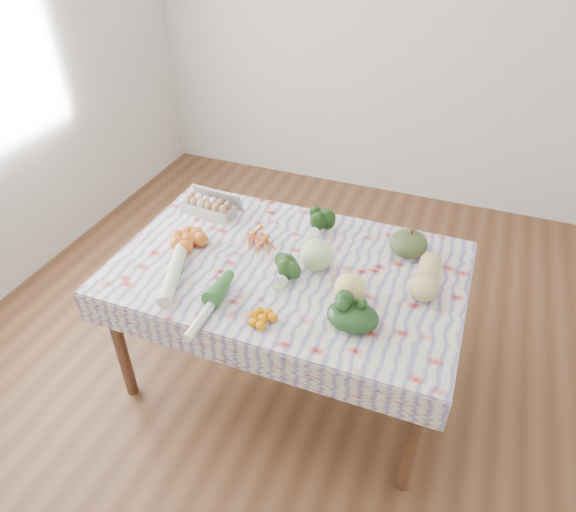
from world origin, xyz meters
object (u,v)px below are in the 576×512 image
at_px(butternut_squash, 427,276).
at_px(egg_carton, 208,207).
at_px(dining_table, 288,279).
at_px(cabbage, 317,255).
at_px(kabocha_squash, 408,243).
at_px(grapefruit, 350,288).

bearing_deg(butternut_squash, egg_carton, 169.98).
xyz_separation_m(dining_table, cabbage, (0.13, 0.03, 0.16)).
relative_size(dining_table, kabocha_squash, 8.48).
bearing_deg(kabocha_squash, egg_carton, -178.57).
distance_m(cabbage, butternut_squash, 0.51).
xyz_separation_m(dining_table, kabocha_squash, (0.51, 0.30, 0.15)).
xyz_separation_m(kabocha_squash, cabbage, (-0.38, -0.27, 0.02)).
bearing_deg(egg_carton, dining_table, -19.93).
bearing_deg(butternut_squash, kabocha_squash, 118.06).
xyz_separation_m(egg_carton, cabbage, (0.71, -0.24, 0.04)).
relative_size(kabocha_squash, cabbage, 1.20).
bearing_deg(egg_carton, kabocha_squash, 7.02).
bearing_deg(dining_table, kabocha_squash, 30.60).
bearing_deg(cabbage, grapefruit, -38.84).
bearing_deg(dining_table, grapefruit, -21.55).
relative_size(kabocha_squash, butternut_squash, 0.67).
bearing_deg(butternut_squash, cabbage, -175.83).
distance_m(egg_carton, butternut_squash, 1.24).
bearing_deg(grapefruit, butternut_squash, 35.13).
height_order(cabbage, grapefruit, cabbage).
bearing_deg(kabocha_squash, butternut_squash, -61.28).
relative_size(egg_carton, cabbage, 1.96).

